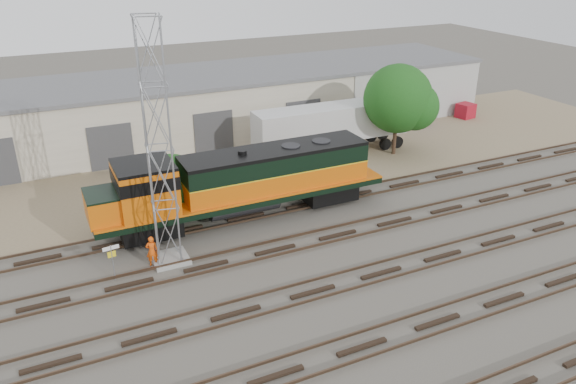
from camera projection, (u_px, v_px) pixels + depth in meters
name	position (u px, v px, depth m)	size (l,w,h in m)	color
ground	(287.00, 264.00, 29.96)	(140.00, 140.00, 0.00)	#47423A
dirt_strip	(202.00, 169.00, 42.31)	(80.00, 16.00, 0.02)	#726047
tracks	(313.00, 292.00, 27.45)	(80.00, 20.40, 0.28)	black
warehouse	(173.00, 108.00, 47.80)	(58.40, 10.40, 5.30)	beige
locomotive	(238.00, 182.00, 33.72)	(18.11, 3.18, 4.35)	black
signal_tower	(160.00, 152.00, 27.72)	(1.88, 1.88, 12.75)	gray
sign_post	(112.00, 256.00, 27.97)	(0.82, 0.13, 2.01)	gray
worker	(152.00, 251.00, 29.48)	(0.63, 0.41, 1.73)	#E24D0C
semi_trailer	(335.00, 123.00, 44.49)	(12.86, 2.83, 3.94)	#BDBDBD
dumpster_blue	(415.00, 117.00, 52.06)	(1.60, 1.50, 1.50)	#16148E
dumpster_red	(465.00, 111.00, 54.09)	(1.50, 1.40, 1.40)	maroon
tree_mid	(176.00, 191.00, 34.32)	(4.50, 4.29, 4.29)	#382619
tree_east	(402.00, 101.00, 43.40)	(5.62, 5.35, 7.22)	#382619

